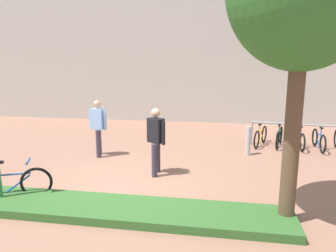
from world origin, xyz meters
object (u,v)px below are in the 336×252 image
object	(u,v)px
bike_at_sign	(10,184)
bike_rack_cluster	(309,138)
person_shirt_blue	(98,125)
person_suited_dark	(156,137)
bollard_steel	(248,141)

from	to	relation	value
bike_at_sign	bike_rack_cluster	size ratio (longest dim) A/B	0.42
bike_rack_cluster	person_shirt_blue	bearing A→B (deg)	-163.55
person_shirt_blue	bike_at_sign	bearing A→B (deg)	-100.63
bike_at_sign	bike_rack_cluster	bearing A→B (deg)	36.17
bike_at_sign	person_suited_dark	xyz separation A→B (m)	(2.70, 2.00, 0.63)
bike_at_sign	person_suited_dark	distance (m)	3.42
bike_at_sign	bike_rack_cluster	xyz separation A→B (m)	(7.22, 5.28, -0.00)
person_shirt_blue	person_suited_dark	bearing A→B (deg)	-32.85
bike_at_sign	bollard_steel	distance (m)	6.63
person_suited_dark	bike_at_sign	bearing A→B (deg)	-143.51
bike_at_sign	person_suited_dark	world-z (taller)	person_suited_dark
bike_rack_cluster	bollard_steel	world-z (taller)	bollard_steel
bollard_steel	person_shirt_blue	distance (m)	4.64
bollard_steel	person_shirt_blue	world-z (taller)	person_shirt_blue
bike_rack_cluster	person_suited_dark	size ratio (longest dim) A/B	2.17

